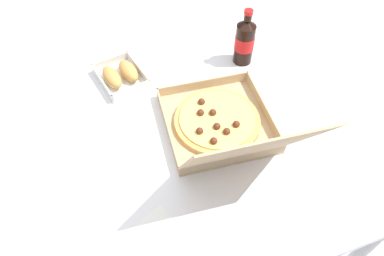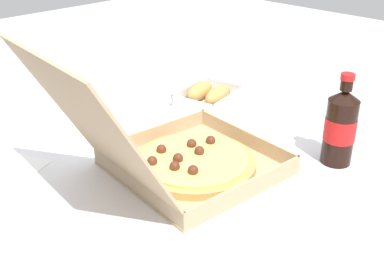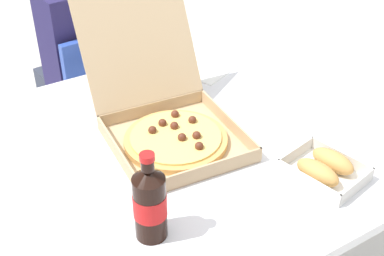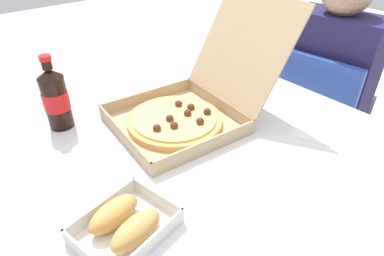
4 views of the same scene
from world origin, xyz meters
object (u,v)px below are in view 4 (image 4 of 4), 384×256
(bread_side_box, at_px, (125,224))
(pizza_box_open, at_px, (188,107))
(chair, at_px, (314,123))
(diner_person, at_px, (331,78))
(paper_menu, at_px, (333,133))
(cola_bottle, at_px, (56,98))

(bread_side_box, bearing_deg, pizza_box_open, 124.14)
(chair, xyz_separation_m, diner_person, (-0.01, 0.06, 0.21))
(chair, distance_m, paper_menu, 0.57)
(chair, distance_m, diner_person, 0.21)
(paper_menu, bearing_deg, bread_side_box, -119.92)
(paper_menu, bearing_deg, chair, 99.81)
(bread_side_box, bearing_deg, chair, 99.90)
(pizza_box_open, bearing_deg, cola_bottle, -125.66)
(chair, height_order, bread_side_box, chair)
(chair, xyz_separation_m, paper_menu, (0.27, -0.42, 0.27))
(diner_person, xyz_separation_m, cola_bottle, (-0.28, -1.07, 0.16))
(pizza_box_open, height_order, bread_side_box, pizza_box_open)
(pizza_box_open, distance_m, bread_side_box, 0.44)
(cola_bottle, distance_m, paper_menu, 0.82)
(diner_person, height_order, pizza_box_open, diner_person)
(bread_side_box, distance_m, cola_bottle, 0.48)
(chair, xyz_separation_m, pizza_box_open, (-0.06, -0.71, 0.32))
(bread_side_box, xyz_separation_m, paper_menu, (0.08, 0.65, -0.02))
(chair, relative_size, bread_side_box, 3.85)
(bread_side_box, height_order, cola_bottle, cola_bottle)
(cola_bottle, xyz_separation_m, paper_menu, (0.55, 0.60, -0.09))
(cola_bottle, height_order, paper_menu, cola_bottle)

